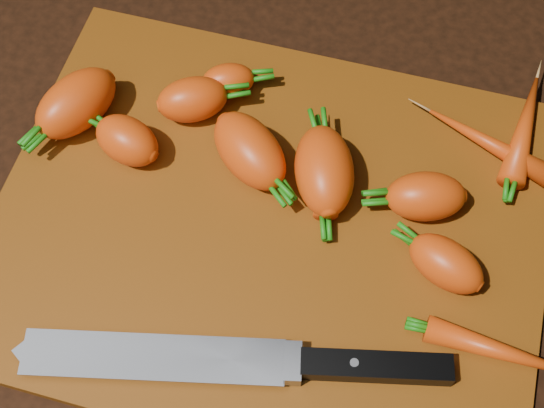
# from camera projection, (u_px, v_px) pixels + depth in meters

# --- Properties ---
(ground) EXTENTS (2.00, 2.00, 0.01)m
(ground) POSITION_uv_depth(u_px,v_px,m) (269.00, 231.00, 0.70)
(ground) COLOR black
(cutting_board) EXTENTS (0.50, 0.40, 0.01)m
(cutting_board) POSITION_uv_depth(u_px,v_px,m) (269.00, 226.00, 0.69)
(cutting_board) COLOR #88440D
(cutting_board) RESTS_ON ground
(carrot_0) EXTENTS (0.08, 0.07, 0.04)m
(carrot_0) POSITION_uv_depth(u_px,v_px,m) (192.00, 100.00, 0.73)
(carrot_0) COLOR #EC4A0E
(carrot_0) RESTS_ON cutting_board
(carrot_1) EXTENTS (0.08, 0.06, 0.04)m
(carrot_1) POSITION_uv_depth(u_px,v_px,m) (127.00, 140.00, 0.70)
(carrot_1) COLOR #EC4A0E
(carrot_1) RESTS_ON cutting_board
(carrot_2) EXTENTS (0.10, 0.10, 0.05)m
(carrot_2) POSITION_uv_depth(u_px,v_px,m) (250.00, 151.00, 0.69)
(carrot_2) COLOR #EC4A0E
(carrot_2) RESTS_ON cutting_board
(carrot_3) EXTENTS (0.08, 0.10, 0.05)m
(carrot_3) POSITION_uv_depth(u_px,v_px,m) (324.00, 171.00, 0.68)
(carrot_3) COLOR #EC4A0E
(carrot_3) RESTS_ON cutting_board
(carrot_4) EXTENTS (0.08, 0.06, 0.05)m
(carrot_4) POSITION_uv_depth(u_px,v_px,m) (426.00, 196.00, 0.68)
(carrot_4) COLOR #EC4A0E
(carrot_4) RESTS_ON cutting_board
(carrot_5) EXTENTS (0.06, 0.05, 0.03)m
(carrot_5) POSITION_uv_depth(u_px,v_px,m) (228.00, 81.00, 0.74)
(carrot_5) COLOR #EC4A0E
(carrot_5) RESTS_ON cutting_board
(carrot_6) EXTENTS (0.08, 0.07, 0.04)m
(carrot_6) POSITION_uv_depth(u_px,v_px,m) (446.00, 264.00, 0.65)
(carrot_6) COLOR #EC4A0E
(carrot_6) RESTS_ON cutting_board
(carrot_7) EXTENTS (0.04, 0.13, 0.03)m
(carrot_7) POSITION_uv_depth(u_px,v_px,m) (524.00, 128.00, 0.72)
(carrot_7) COLOR #EC4A0E
(carrot_7) RESTS_ON cutting_board
(carrot_8) EXTENTS (0.13, 0.03, 0.02)m
(carrot_8) POSITION_uv_depth(u_px,v_px,m) (505.00, 353.00, 0.62)
(carrot_8) COLOR #EC4A0E
(carrot_8) RESTS_ON cutting_board
(carrot_9) EXTENTS (0.04, 0.09, 0.02)m
(carrot_9) POSITION_uv_depth(u_px,v_px,m) (325.00, 173.00, 0.70)
(carrot_9) COLOR #EC4A0E
(carrot_9) RESTS_ON cutting_board
(carrot_10) EXTENTS (0.09, 0.10, 0.05)m
(carrot_10) POSITION_uv_depth(u_px,v_px,m) (76.00, 103.00, 0.72)
(carrot_10) COLOR #EC4A0E
(carrot_10) RESTS_ON cutting_board
(carrot_11) EXTENTS (0.13, 0.07, 0.02)m
(carrot_11) POSITION_uv_depth(u_px,v_px,m) (491.00, 144.00, 0.71)
(carrot_11) COLOR #EC4A0E
(carrot_11) RESTS_ON cutting_board
(knife) EXTENTS (0.35, 0.11, 0.02)m
(knife) POSITION_uv_depth(u_px,v_px,m) (179.00, 358.00, 0.62)
(knife) COLOR gray
(knife) RESTS_ON cutting_board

